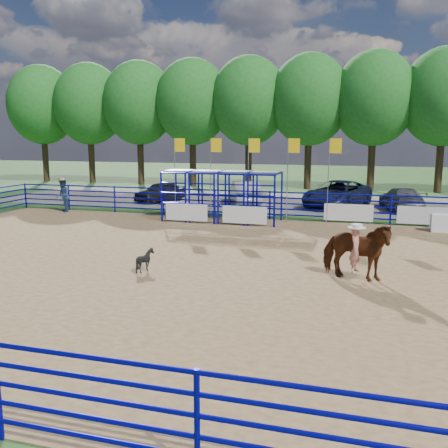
% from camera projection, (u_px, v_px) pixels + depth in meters
% --- Properties ---
extents(ground, '(120.00, 120.00, 0.00)m').
position_uv_depth(ground, '(212.00, 267.00, 16.67)').
color(ground, '#345D25').
rests_on(ground, ground).
extents(arena_dirt, '(30.00, 20.00, 0.02)m').
position_uv_depth(arena_dirt, '(212.00, 267.00, 16.67)').
color(arena_dirt, '#99784C').
rests_on(arena_dirt, ground).
extents(gravel_strip, '(40.00, 10.00, 0.01)m').
position_uv_depth(gravel_strip, '(290.00, 203.00, 32.74)').
color(gravel_strip, slate).
rests_on(gravel_strip, ground).
extents(announcer_table, '(1.50, 0.72, 0.79)m').
position_uv_depth(announcer_table, '(448.00, 223.00, 22.65)').
color(announcer_table, white).
rests_on(announcer_table, arena_dirt).
extents(horse_and_rider, '(2.29, 1.42, 2.41)m').
position_uv_depth(horse_and_rider, '(356.00, 249.00, 14.98)').
color(horse_and_rider, '#5C2D12').
rests_on(horse_and_rider, arena_dirt).
extents(calf, '(0.87, 0.85, 0.73)m').
position_uv_depth(calf, '(145.00, 260.00, 16.03)').
color(calf, black).
rests_on(calf, arena_dirt).
extents(spectator_cowboy, '(1.13, 1.16, 1.94)m').
position_uv_depth(spectator_cowboy, '(63.00, 195.00, 28.44)').
color(spectator_cowboy, navy).
rests_on(spectator_cowboy, arena_dirt).
extents(car_a, '(2.91, 4.11, 1.30)m').
position_uv_depth(car_a, '(160.00, 192.00, 33.13)').
color(car_a, black).
rests_on(car_a, gravel_strip).
extents(car_b, '(3.14, 4.75, 1.48)m').
position_uv_depth(car_b, '(245.00, 192.00, 31.91)').
color(car_b, gray).
rests_on(car_b, gravel_strip).
extents(car_c, '(4.42, 6.33, 1.61)m').
position_uv_depth(car_c, '(337.00, 194.00, 30.57)').
color(car_c, '#161A38').
rests_on(car_c, gravel_strip).
extents(car_d, '(2.69, 4.84, 1.33)m').
position_uv_depth(car_d, '(402.00, 199.00, 29.30)').
color(car_d, '#57575A').
rests_on(car_d, gravel_strip).
extents(perimeter_fence, '(30.10, 20.10, 1.50)m').
position_uv_depth(perimeter_fence, '(212.00, 245.00, 16.54)').
color(perimeter_fence, '#0907A6').
rests_on(perimeter_fence, ground).
extents(chute_assembly, '(19.32, 2.41, 4.20)m').
position_uv_depth(chute_assembly, '(229.00, 197.00, 25.33)').
color(chute_assembly, '#0907A6').
rests_on(chute_assembly, ground).
extents(treeline, '(56.40, 6.40, 11.24)m').
position_uv_depth(treeline, '(310.00, 95.00, 39.93)').
color(treeline, '#3F2B19').
rests_on(treeline, ground).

